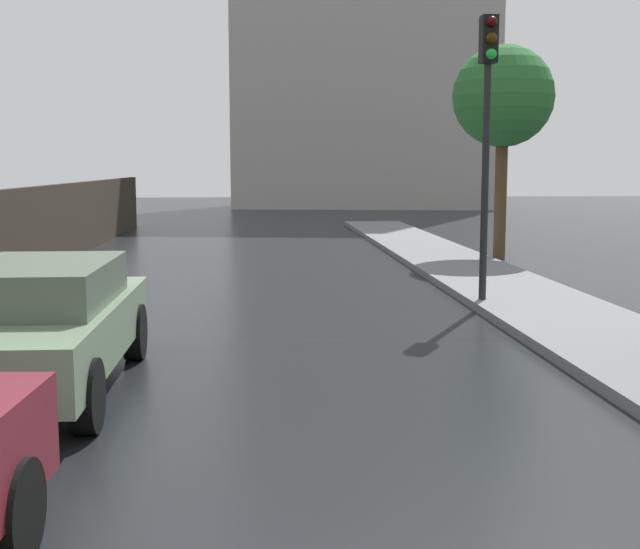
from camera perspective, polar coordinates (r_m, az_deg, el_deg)
name	(u,v)px	position (r m, az deg, el deg)	size (l,w,h in m)	color
car_green_near_kerb	(40,323)	(9.23, -18.41, -3.11)	(1.74, 4.39, 1.36)	slate
traffic_light	(487,106)	(14.13, 11.26, 11.12)	(0.26, 0.39, 4.60)	black
street_tree_far	(503,98)	(21.71, 12.30, 11.61)	(2.51, 2.51, 5.31)	#4C3823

